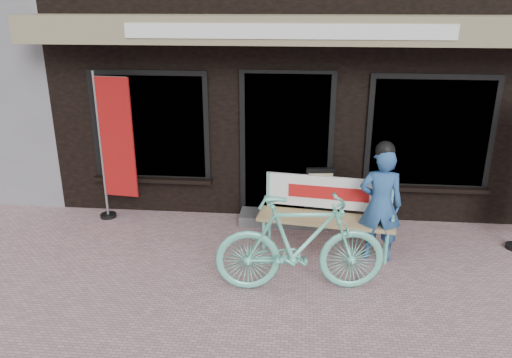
# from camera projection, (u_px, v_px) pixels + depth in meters

# --- Properties ---
(ground) EXTENTS (70.00, 70.00, 0.00)m
(ground) POSITION_uv_depth(u_px,v_px,m) (278.00, 286.00, 5.74)
(ground) COLOR #AC8387
(ground) RESTS_ON ground
(storefront) EXTENTS (7.00, 6.77, 6.00)m
(storefront) POSITION_uv_depth(u_px,v_px,m) (294.00, 6.00, 9.38)
(storefront) COLOR black
(storefront) RESTS_ON ground
(bench) EXTENTS (1.79, 0.68, 0.95)m
(bench) POSITION_uv_depth(u_px,v_px,m) (327.00, 208.00, 6.48)
(bench) COLOR #6BD2B6
(bench) RESTS_ON ground
(person) EXTENTS (0.55, 0.38, 1.54)m
(person) POSITION_uv_depth(u_px,v_px,m) (381.00, 203.00, 6.13)
(person) COLOR #29548E
(person) RESTS_ON ground
(bicycle) EXTENTS (1.94, 0.74, 1.14)m
(bicycle) POSITION_uv_depth(u_px,v_px,m) (300.00, 244.00, 5.50)
(bicycle) COLOR #6BD2B6
(bicycle) RESTS_ON ground
(nobori_red) EXTENTS (0.65, 0.26, 2.19)m
(nobori_red) POSITION_uv_depth(u_px,v_px,m) (115.00, 146.00, 7.14)
(nobori_red) COLOR gray
(nobori_red) RESTS_ON ground
(menu_stand) EXTENTS (0.42, 0.14, 0.83)m
(menu_stand) POSITION_uv_depth(u_px,v_px,m) (319.00, 194.00, 7.29)
(menu_stand) COLOR black
(menu_stand) RESTS_ON ground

